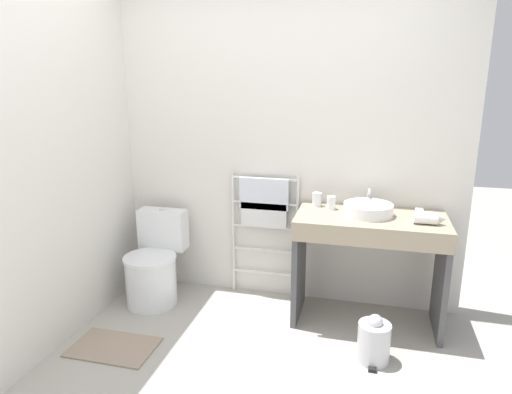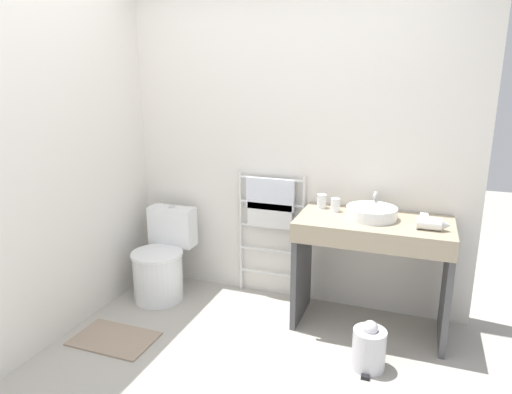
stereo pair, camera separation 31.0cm
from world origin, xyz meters
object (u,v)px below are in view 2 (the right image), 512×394
object	(u,v)px
cup_near_edge	(335,205)
hair_dryer	(431,223)
cup_near_wall	(322,201)
trash_bin	(369,348)
towel_radiator	(270,211)
toilet	(162,263)
sink_basin	(372,212)

from	to	relation	value
cup_near_edge	hair_dryer	xyz separation A→B (m)	(0.65, -0.18, -0.01)
cup_near_wall	trash_bin	xyz separation A→B (m)	(0.47, -0.65, -0.73)
towel_radiator	trash_bin	world-z (taller)	towel_radiator
toilet	towel_radiator	size ratio (longest dim) A/B	0.70
sink_basin	hair_dryer	size ratio (longest dim) A/B	1.71
toilet	hair_dryer	xyz separation A→B (m)	(2.02, -0.00, 0.58)
toilet	towel_radiator	distance (m)	0.99
towel_radiator	hair_dryer	size ratio (longest dim) A/B	5.11
sink_basin	toilet	bearing A→B (deg)	-176.58
sink_basin	cup_near_edge	world-z (taller)	cup_near_edge
sink_basin	trash_bin	distance (m)	0.89
towel_radiator	cup_near_wall	world-z (taller)	towel_radiator
towel_radiator	hair_dryer	world-z (taller)	towel_radiator
cup_near_wall	cup_near_edge	distance (m)	0.13
towel_radiator	trash_bin	distance (m)	1.29
sink_basin	trash_bin	world-z (taller)	sink_basin
towel_radiator	cup_near_edge	xyz separation A→B (m)	(0.54, -0.13, 0.14)
sink_basin	cup_near_wall	bearing A→B (deg)	159.64
cup_near_wall	trash_bin	bearing A→B (deg)	-54.44
trash_bin	cup_near_wall	bearing A→B (deg)	125.56
trash_bin	cup_near_edge	bearing A→B (deg)	120.79
toilet	sink_basin	distance (m)	1.74
hair_dryer	sink_basin	bearing A→B (deg)	165.17
cup_near_wall	cup_near_edge	bearing A→B (deg)	-27.35
toilet	hair_dryer	bearing A→B (deg)	-0.11
cup_near_edge	hair_dryer	bearing A→B (deg)	-15.81
cup_near_edge	toilet	bearing A→B (deg)	-172.50
toilet	sink_basin	world-z (taller)	sink_basin
cup_near_wall	sink_basin	bearing A→B (deg)	-20.36
toilet	cup_near_edge	xyz separation A→B (m)	(1.37, 0.18, 0.58)
trash_bin	toilet	bearing A→B (deg)	166.50
toilet	cup_near_edge	bearing A→B (deg)	7.50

